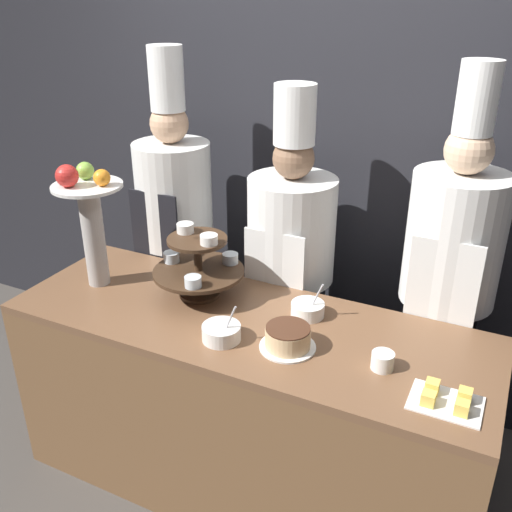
# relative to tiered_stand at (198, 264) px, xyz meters

# --- Properties ---
(wall_back) EXTENTS (10.00, 0.06, 2.80)m
(wall_back) POSITION_rel_tiered_stand_xyz_m (0.28, 0.83, 0.37)
(wall_back) COLOR #232328
(wall_back) RESTS_ON ground_plane
(buffet_counter) EXTENTS (2.00, 0.69, 0.87)m
(buffet_counter) POSITION_rel_tiered_stand_xyz_m (0.28, -0.11, -0.59)
(buffet_counter) COLOR brown
(buffet_counter) RESTS_ON ground_plane
(tiered_stand) EXTENTS (0.40, 0.40, 0.31)m
(tiered_stand) POSITION_rel_tiered_stand_xyz_m (0.00, 0.00, 0.00)
(tiered_stand) COLOR #3D2819
(tiered_stand) RESTS_ON buffet_counter
(fruit_pedestal) EXTENTS (0.30, 0.30, 0.57)m
(fruit_pedestal) POSITION_rel_tiered_stand_xyz_m (-0.48, -0.11, 0.19)
(fruit_pedestal) COLOR #B2ADA8
(fruit_pedestal) RESTS_ON buffet_counter
(cake_round) EXTENTS (0.21, 0.21, 0.09)m
(cake_round) POSITION_rel_tiered_stand_xyz_m (0.51, -0.20, -0.11)
(cake_round) COLOR white
(cake_round) RESTS_ON buffet_counter
(cup_white) EXTENTS (0.08, 0.08, 0.06)m
(cup_white) POSITION_rel_tiered_stand_xyz_m (0.86, -0.18, -0.12)
(cup_white) COLOR white
(cup_white) RESTS_ON buffet_counter
(cake_square_tray) EXTENTS (0.23, 0.17, 0.05)m
(cake_square_tray) POSITION_rel_tiered_stand_xyz_m (1.10, -0.27, -0.13)
(cake_square_tray) COLOR white
(cake_square_tray) RESTS_ON buffet_counter
(serving_bowl_near) EXTENTS (0.15, 0.15, 0.16)m
(serving_bowl_near) POSITION_rel_tiered_stand_xyz_m (0.26, -0.26, -0.12)
(serving_bowl_near) COLOR white
(serving_bowl_near) RESTS_ON buffet_counter
(serving_bowl_far) EXTENTS (0.14, 0.14, 0.16)m
(serving_bowl_far) POSITION_rel_tiered_stand_xyz_m (0.49, 0.05, -0.12)
(serving_bowl_far) COLOR white
(serving_bowl_far) RESTS_ON buffet_counter
(chef_left) EXTENTS (0.39, 0.39, 1.86)m
(chef_left) POSITION_rel_tiered_stand_xyz_m (-0.41, 0.44, -0.04)
(chef_left) COLOR #38332D
(chef_left) RESTS_ON ground_plane
(chef_center_left) EXTENTS (0.42, 0.42, 1.74)m
(chef_center_left) POSITION_rel_tiered_stand_xyz_m (0.25, 0.44, -0.11)
(chef_center_left) COLOR black
(chef_center_left) RESTS_ON ground_plane
(chef_center_right) EXTENTS (0.40, 0.40, 1.87)m
(chef_center_right) POSITION_rel_tiered_stand_xyz_m (0.98, 0.44, -0.04)
(chef_center_right) COLOR black
(chef_center_right) RESTS_ON ground_plane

